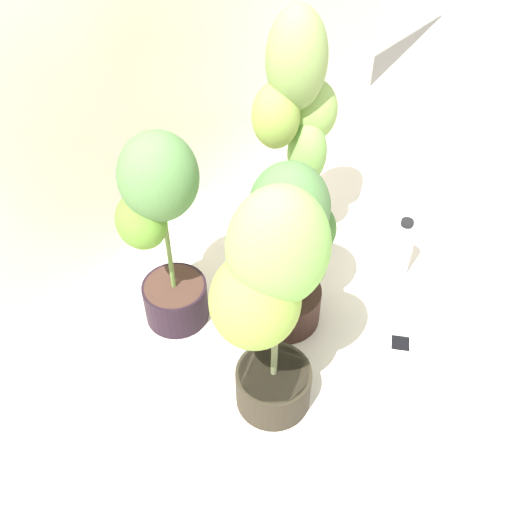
# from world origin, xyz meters

# --- Properties ---
(ground_plane) EXTENTS (8.00, 8.00, 0.00)m
(ground_plane) POSITION_xyz_m (0.00, 0.00, 0.00)
(ground_plane) COLOR silver
(ground_plane) RESTS_ON ground
(potted_plant_front_left) EXTENTS (0.42, 0.36, 0.91)m
(potted_plant_front_left) POSITION_xyz_m (-0.34, -0.09, 0.54)
(potted_plant_front_left) COLOR #2C261B
(potted_plant_front_left) RESTS_ON ground
(potted_plant_center) EXTENTS (0.45, 0.36, 0.71)m
(potted_plant_center) POSITION_xyz_m (-0.03, 0.11, 0.39)
(potted_plant_center) COLOR #321E18
(potted_plant_center) RESTS_ON ground
(potted_plant_back_left) EXTENTS (0.34, 0.34, 0.81)m
(potted_plant_back_left) POSITION_xyz_m (-0.29, 0.42, 0.47)
(potted_plant_back_left) COLOR black
(potted_plant_back_left) RESTS_ON ground
(potted_plant_back_right) EXTENTS (0.39, 0.28, 1.02)m
(potted_plant_back_right) POSITION_xyz_m (0.31, 0.36, 0.58)
(potted_plant_back_right) COLOR gray
(potted_plant_back_right) RESTS_ON ground
(hygrometer_box) EXTENTS (0.11, 0.11, 0.03)m
(hygrometer_box) POSITION_xyz_m (0.16, -0.29, 0.01)
(hygrometer_box) COLOR white
(hygrometer_box) RESTS_ON ground
(nutrient_bottle) EXTENTS (0.09, 0.09, 0.28)m
(nutrient_bottle) POSITION_xyz_m (0.47, -0.07, 0.13)
(nutrient_bottle) COLOR white
(nutrient_bottle) RESTS_ON ground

